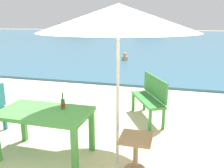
{
  "coord_description": "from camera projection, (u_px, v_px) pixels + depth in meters",
  "views": [
    {
      "loc": [
        1.04,
        -2.4,
        2.08
      ],
      "look_at": [
        -0.42,
        3.0,
        0.6
      ],
      "focal_mm": 37.99,
      "sensor_mm": 36.0,
      "label": 1
    }
  ],
  "objects": [
    {
      "name": "beer_bottle_amber",
      "position": [
        63.0,
        103.0,
        3.66
      ],
      "size": [
        0.07,
        0.07,
        0.26
      ],
      "color": "#2D662D",
      "rests_on": "picnic_table_green"
    },
    {
      "name": "boat_sailboat",
      "position": [
        64.0,
        28.0,
        49.71
      ],
      "size": [
        4.78,
        1.3,
        1.74
      ],
      "color": "maroon",
      "rests_on": "sea_water"
    },
    {
      "name": "boat_tanker",
      "position": [
        79.0,
        31.0,
        37.52
      ],
      "size": [
        3.88,
        1.06,
        1.41
      ],
      "color": "maroon",
      "rests_on": "sea_water"
    },
    {
      "name": "picnic_table_green",
      "position": [
        45.0,
        118.0,
        3.64
      ],
      "size": [
        1.4,
        0.8,
        0.76
      ],
      "color": "#4C9E47",
      "rests_on": "ground_plane"
    },
    {
      "name": "boat_ferry",
      "position": [
        148.0,
        31.0,
        37.95
      ],
      "size": [
        4.12,
        1.12,
        1.5
      ],
      "color": "navy",
      "rests_on": "sea_water"
    },
    {
      "name": "bench_green_left",
      "position": [
        150.0,
        95.0,
        5.09
      ],
      "size": [
        0.87,
        1.23,
        0.95
      ],
      "color": "#3D8C42",
      "rests_on": "ground_plane"
    },
    {
      "name": "swimmer_person",
      "position": [
        125.0,
        57.0,
        12.69
      ],
      "size": [
        0.34,
        0.34,
        0.41
      ],
      "color": "tan",
      "rests_on": "sea_water"
    },
    {
      "name": "patio_umbrella",
      "position": [
        118.0,
        18.0,
        3.05
      ],
      "size": [
        2.1,
        2.1,
        2.3
      ],
      "color": "silver",
      "rests_on": "ground_plane"
    },
    {
      "name": "side_table_wood",
      "position": [
        136.0,
        149.0,
        3.31
      ],
      "size": [
        0.44,
        0.44,
        0.54
      ],
      "color": "#9E7A51",
      "rests_on": "ground_plane"
    },
    {
      "name": "sea_water",
      "position": [
        169.0,
        38.0,
        31.02
      ],
      "size": [
        120.0,
        50.0,
        0.08
      ],
      "primitive_type": "cube",
      "color": "#386B84",
      "rests_on": "ground_plane"
    }
  ]
}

